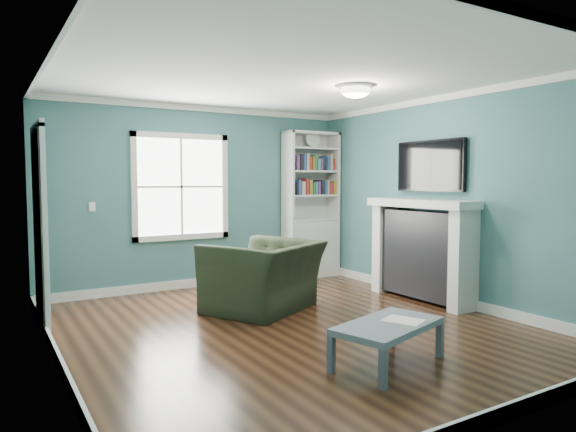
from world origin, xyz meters
TOP-DOWN VIEW (x-y plane):
  - floor at (0.00, 0.00)m, footprint 5.00×5.00m
  - room_walls at (0.00, 0.00)m, footprint 5.00×5.00m
  - trim at (0.00, 0.00)m, footprint 4.50×5.00m
  - window at (-0.30, 2.49)m, footprint 1.40×0.06m
  - bookshelf at (1.77, 2.30)m, footprint 0.90×0.35m
  - fireplace at (2.08, 0.20)m, footprint 0.44×1.58m
  - tv at (2.20, 0.20)m, footprint 0.06×1.10m
  - door at (-2.22, 1.40)m, footprint 0.12×0.98m
  - ceiling_fixture at (0.90, 0.10)m, footprint 0.38×0.38m
  - light_switch at (-1.50, 2.48)m, footprint 0.08×0.01m
  - recliner at (0.11, 0.82)m, footprint 1.48×1.30m
  - coffee_table at (0.13, -1.32)m, footprint 1.09×0.79m
  - paper_sheet at (0.29, -1.34)m, footprint 0.36×0.39m

SIDE VIEW (x-z plane):
  - floor at x=0.00m, z-range 0.00..0.00m
  - coffee_table at x=0.13m, z-range 0.13..0.49m
  - paper_sheet at x=0.29m, z-range 0.36..0.36m
  - recliner at x=0.11m, z-range 0.00..1.09m
  - fireplace at x=2.08m, z-range -0.01..1.29m
  - bookshelf at x=1.77m, z-range -0.23..2.08m
  - door at x=-2.22m, z-range -0.01..2.16m
  - light_switch at x=-1.50m, z-range 1.14..1.26m
  - trim at x=0.00m, z-range -0.06..2.54m
  - window at x=-0.30m, z-range 0.70..2.20m
  - room_walls at x=0.00m, z-range -0.92..4.08m
  - tv at x=2.20m, z-range 1.40..2.05m
  - ceiling_fixture at x=0.90m, z-range 2.47..2.63m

